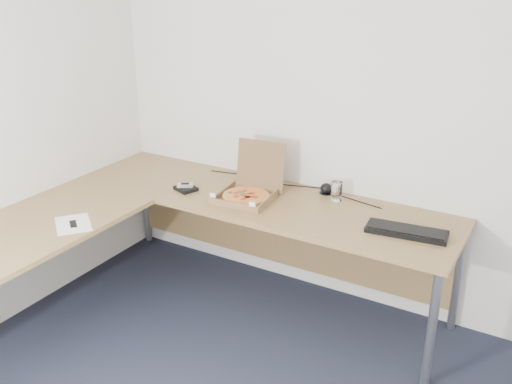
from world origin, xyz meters
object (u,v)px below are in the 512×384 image
Objects in this scene: desk at (176,215)px; pizza_box at (247,193)px; keyboard at (407,231)px; wallet at (186,189)px; drinking_glass at (337,191)px.

pizza_box is (0.27, 0.37, 0.07)m from desk.
pizza_box reaches higher than keyboard.
wallet is at bearing 116.23° from desk.
keyboard is 1.43m from wallet.
drinking_glass is 0.91× the size of wallet.
drinking_glass is (0.49, 0.26, 0.02)m from pizza_box.
keyboard is at bearing 23.37° from wallet.
desk is 5.74× the size of keyboard.
wallet is at bearing -176.34° from pizza_box.
drinking_glass reaches higher than desk.
keyboard is at bearing -5.63° from pizza_box.
pizza_box is at bearing 174.16° from keyboard.
keyboard reaches higher than wallet.
desk is 0.33m from wallet.
desk is 0.99m from drinking_glass.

